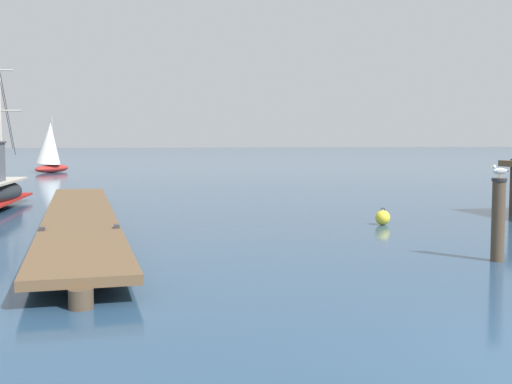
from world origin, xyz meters
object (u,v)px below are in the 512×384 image
at_px(mooring_piling, 498,218).
at_px(mooring_buoy, 383,217).
at_px(distant_sailboat, 50,148).
at_px(perched_seagull, 500,171).

distance_m(mooring_piling, mooring_buoy, 5.76).
bearing_deg(distant_sailboat, perched_seagull, -71.10).
distance_m(mooring_piling, distant_sailboat, 40.52).
relative_size(mooring_piling, distant_sailboat, 0.40).
bearing_deg(distant_sailboat, mooring_piling, -71.11).
bearing_deg(mooring_buoy, perched_seagull, -88.54).
bearing_deg(mooring_piling, perched_seagull, -5.88).
bearing_deg(perched_seagull, mooring_buoy, 91.46).
relative_size(mooring_piling, mooring_buoy, 3.36).
relative_size(perched_seagull, mooring_buoy, 0.76).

